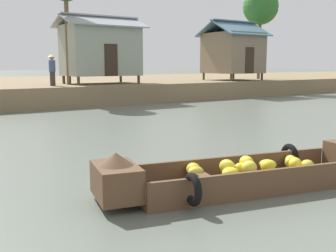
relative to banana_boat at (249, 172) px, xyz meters
name	(u,v)px	position (x,y,z in m)	size (l,w,h in m)	color
ground_plane	(115,143)	(-0.11, 5.17, -0.29)	(300.00, 300.00, 0.00)	#596056
banana_boat	(249,172)	(0.00, 0.00, 0.00)	(5.60, 2.23, 0.85)	brown
stilt_house_mid_left	(101,50)	(5.12, 17.36, 2.78)	(4.89, 3.22, 3.98)	#4C3826
stilt_house_mid_right	(233,52)	(15.34, 17.01, 2.80)	(4.07, 3.85, 4.24)	#4C3826
palm_tree_near	(261,7)	(18.95, 17.91, 6.30)	(2.74, 2.74, 6.93)	brown
vendor_person	(52,68)	(1.84, 16.35, 1.72)	(0.44, 0.44, 1.66)	#332D28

